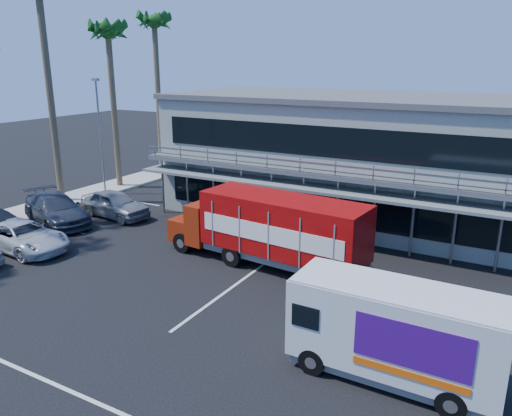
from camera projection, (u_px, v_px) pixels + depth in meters
The scene contains 12 objects.
ground at pixel (162, 297), 20.21m from camera, with size 120.00×120.00×0.00m, color black.
building at pixel (355, 156), 30.30m from camera, with size 22.40×12.00×7.30m.
curb_strip at pixel (39, 208), 32.21m from camera, with size 3.00×32.00×0.16m, color #A5A399.
palm_d at pixel (39, 0), 30.37m from camera, with size 2.80×2.80×14.75m.
palm_e at pixel (108, 41), 34.96m from camera, with size 2.80×2.80×12.25m.
palm_f at pixel (155, 31), 39.51m from camera, with size 2.80×2.80×13.25m.
light_pole_far at pixel (100, 131), 34.77m from camera, with size 0.50×0.25×8.09m.
red_truck at pixel (270, 228), 22.86m from camera, with size 10.23×3.29×3.39m.
white_van at pixel (395, 332), 14.61m from camera, with size 6.15×2.19×2.99m.
parked_car_c at pixel (23, 236), 25.10m from camera, with size 2.42×5.25×1.46m, color silver.
parked_car_d at pixel (56, 209), 29.25m from camera, with size 2.38×5.86×1.70m, color #2F343F.
parked_car_e at pixel (115, 204), 30.44m from camera, with size 1.93×4.80×1.64m, color gray.
Camera 1 is at (12.26, -14.19, 9.21)m, focal length 35.00 mm.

